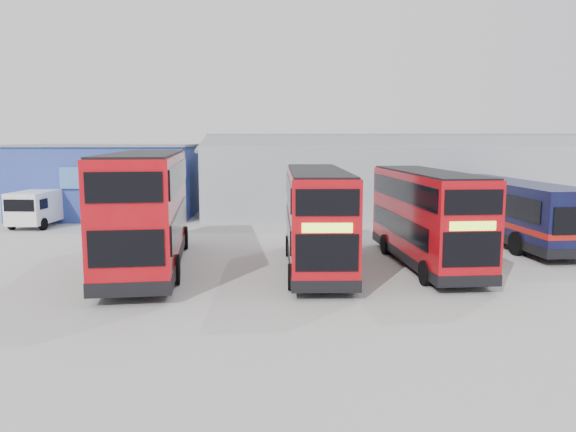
{
  "coord_description": "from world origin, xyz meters",
  "views": [
    {
      "loc": [
        -1.31,
        -22.43,
        5.53
      ],
      "look_at": [
        -1.23,
        2.37,
        2.1
      ],
      "focal_mm": 35.0,
      "sensor_mm": 36.0,
      "label": 1
    }
  ],
  "objects_px": {
    "double_decker_centre": "(317,220)",
    "single_decker_blue": "(509,212)",
    "double_decker_right": "(426,219)",
    "panel_van": "(41,206)",
    "maintenance_shed": "(409,177)",
    "double_decker_left": "(147,211)",
    "office_block": "(110,180)"
  },
  "relations": [
    {
      "from": "double_decker_centre",
      "to": "single_decker_blue",
      "type": "distance_m",
      "value": 12.35
    },
    {
      "from": "double_decker_right",
      "to": "panel_van",
      "type": "relative_size",
      "value": 1.88
    },
    {
      "from": "maintenance_shed",
      "to": "double_decker_left",
      "type": "relative_size",
      "value": 2.56
    },
    {
      "from": "double_decker_left",
      "to": "double_decker_right",
      "type": "xyz_separation_m",
      "value": [
        12.06,
        0.52,
        -0.4
      ]
    },
    {
      "from": "double_decker_left",
      "to": "panel_van",
      "type": "height_order",
      "value": "double_decker_left"
    },
    {
      "from": "maintenance_shed",
      "to": "double_decker_centre",
      "type": "bearing_deg",
      "value": -112.99
    },
    {
      "from": "panel_van",
      "to": "double_decker_right",
      "type": "bearing_deg",
      "value": -23.87
    },
    {
      "from": "double_decker_right",
      "to": "single_decker_blue",
      "type": "xyz_separation_m",
      "value": [
        5.86,
        5.58,
        -0.43
      ]
    },
    {
      "from": "office_block",
      "to": "panel_van",
      "type": "bearing_deg",
      "value": -121.95
    },
    {
      "from": "double_decker_centre",
      "to": "panel_van",
      "type": "relative_size",
      "value": 1.9
    },
    {
      "from": "double_decker_right",
      "to": "single_decker_blue",
      "type": "bearing_deg",
      "value": 38.77
    },
    {
      "from": "double_decker_left",
      "to": "double_decker_centre",
      "type": "height_order",
      "value": "double_decker_left"
    },
    {
      "from": "office_block",
      "to": "panel_van",
      "type": "xyz_separation_m",
      "value": [
        -3.01,
        -4.82,
        -1.31
      ]
    },
    {
      "from": "double_decker_left",
      "to": "double_decker_centre",
      "type": "bearing_deg",
      "value": 171.58
    },
    {
      "from": "office_block",
      "to": "maintenance_shed",
      "type": "xyz_separation_m",
      "value": [
        22.0,
        2.01,
        0.02
      ]
    },
    {
      "from": "double_decker_centre",
      "to": "single_decker_blue",
      "type": "bearing_deg",
      "value": 29.39
    },
    {
      "from": "office_block",
      "to": "double_decker_left",
      "type": "relative_size",
      "value": 1.03
    },
    {
      "from": "maintenance_shed",
      "to": "double_decker_left",
      "type": "xyz_separation_m",
      "value": [
        -15.26,
        -18.76,
        -0.14
      ]
    },
    {
      "from": "maintenance_shed",
      "to": "panel_van",
      "type": "bearing_deg",
      "value": -164.73
    },
    {
      "from": "panel_van",
      "to": "double_decker_left",
      "type": "bearing_deg",
      "value": -47.0
    },
    {
      "from": "double_decker_left",
      "to": "panel_van",
      "type": "relative_size",
      "value": 2.25
    },
    {
      "from": "double_decker_left",
      "to": "single_decker_blue",
      "type": "distance_m",
      "value": 18.94
    },
    {
      "from": "single_decker_blue",
      "to": "office_block",
      "type": "bearing_deg",
      "value": -29.46
    },
    {
      "from": "maintenance_shed",
      "to": "double_decker_right",
      "type": "xyz_separation_m",
      "value": [
        -3.21,
        -18.24,
        -0.54
      ]
    },
    {
      "from": "double_decker_right",
      "to": "panel_van",
      "type": "xyz_separation_m",
      "value": [
        -21.8,
        11.41,
        -0.8
      ]
    },
    {
      "from": "maintenance_shed",
      "to": "single_decker_blue",
      "type": "relative_size",
      "value": 2.47
    },
    {
      "from": "maintenance_shed",
      "to": "single_decker_blue",
      "type": "height_order",
      "value": "maintenance_shed"
    },
    {
      "from": "office_block",
      "to": "single_decker_blue",
      "type": "relative_size",
      "value": 1.0
    },
    {
      "from": "maintenance_shed",
      "to": "double_decker_centre",
      "type": "xyz_separation_m",
      "value": [
        -8.01,
        -18.88,
        -0.49
      ]
    },
    {
      "from": "double_decker_centre",
      "to": "double_decker_right",
      "type": "height_order",
      "value": "double_decker_centre"
    },
    {
      "from": "office_block",
      "to": "double_decker_centre",
      "type": "distance_m",
      "value": 21.92
    },
    {
      "from": "double_decker_left",
      "to": "double_decker_right",
      "type": "bearing_deg",
      "value": 175.01
    }
  ]
}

